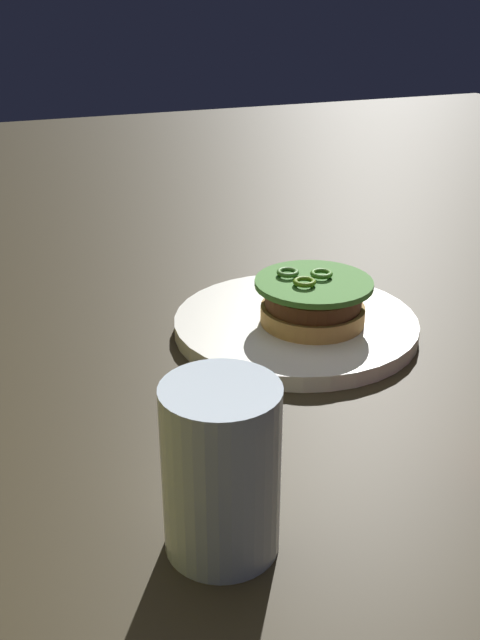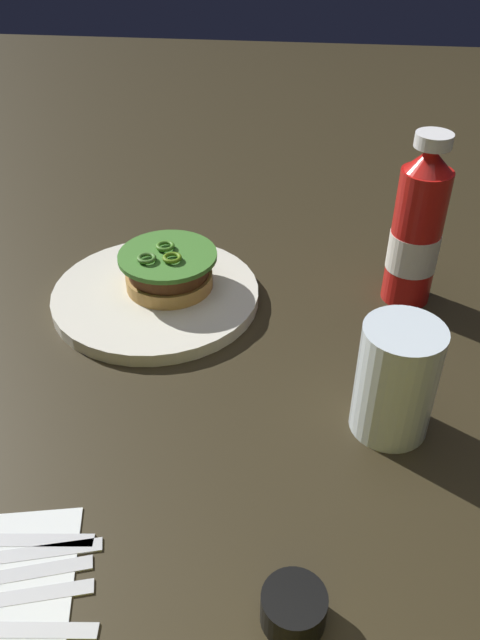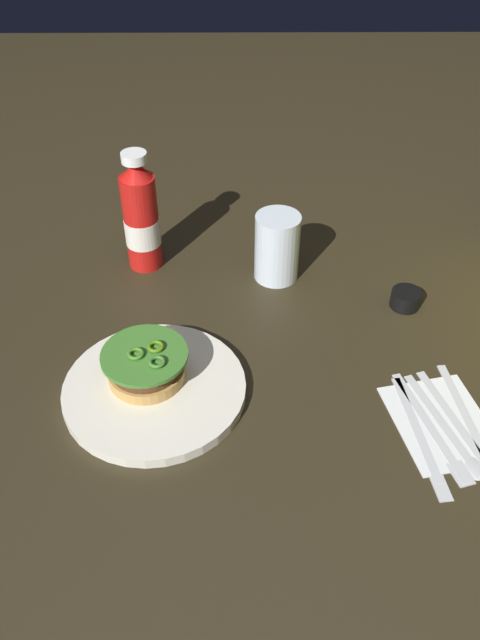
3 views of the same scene
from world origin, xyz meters
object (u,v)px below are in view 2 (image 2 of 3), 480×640
object	(u,v)px
burger_sandwich	(169,270)
water_glass	(396,380)
dinner_plate	(156,295)
ketchup_bottle	(417,231)
condiment_cup	(294,608)

from	to	relation	value
burger_sandwich	water_glass	bearing A→B (deg)	142.85
dinner_plate	burger_sandwich	xyz separation A→B (m)	(-0.02, -0.01, 0.03)
dinner_plate	ketchup_bottle	distance (m)	0.32
dinner_plate	water_glass	size ratio (longest dim) A/B	2.17
dinner_plate	burger_sandwich	world-z (taller)	burger_sandwich
water_glass	condiment_cup	size ratio (longest dim) A/B	2.44
condiment_cup	burger_sandwich	bearing A→B (deg)	-66.56
dinner_plate	condiment_cup	bearing A→B (deg)	115.94
dinner_plate	burger_sandwich	distance (m)	0.04
dinner_plate	condiment_cup	size ratio (longest dim) A/B	5.29
ketchup_bottle	condiment_cup	bearing A→B (deg)	74.44
ketchup_bottle	water_glass	world-z (taller)	ketchup_bottle
burger_sandwich	condiment_cup	size ratio (longest dim) A/B	2.49
ketchup_bottle	condiment_cup	xyz separation A→B (m)	(0.12, 0.43, -0.08)
water_glass	burger_sandwich	bearing A→B (deg)	-37.15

